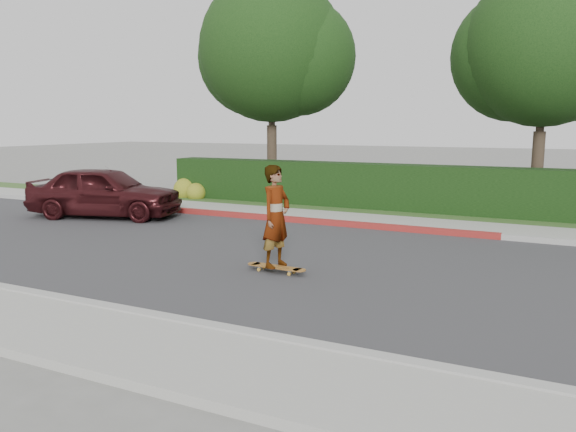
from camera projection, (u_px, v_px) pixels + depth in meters
name	position (u px, v px, depth m)	size (l,w,h in m)	color
ground	(421.00, 276.00, 10.23)	(120.00, 120.00, 0.00)	slate
road	(421.00, 276.00, 10.23)	(60.00, 8.00, 0.01)	#2D2D30
curb_near	(341.00, 354.00, 6.58)	(60.00, 0.20, 0.15)	#9E9E99
sidewalk_near	(311.00, 387.00, 5.79)	(60.00, 1.60, 0.12)	gray
curb_far	(458.00, 233.00, 13.86)	(60.00, 0.20, 0.15)	#9E9E99
curb_red_section	(278.00, 218.00, 16.02)	(12.00, 0.21, 0.15)	maroon
sidewalk_far	(464.00, 228.00, 14.66)	(60.00, 1.60, 0.12)	gray
planting_strip	(473.00, 219.00, 16.08)	(60.00, 1.60, 0.10)	#2D4C1E
hedge	(379.00, 188.00, 17.79)	(15.00, 1.00, 1.50)	black
flowering_shrub	(189.00, 191.00, 20.48)	(1.40, 1.00, 0.90)	#2D4C19
tree_left	(274.00, 54.00, 20.34)	(5.99, 5.21, 8.00)	#33261C
tree_center	(545.00, 52.00, 16.95)	(5.66, 4.84, 7.44)	#33261C
skateboard	(276.00, 267.00, 10.43)	(1.22, 0.30, 0.11)	#B88832
skateboarder	(276.00, 216.00, 10.28)	(0.69, 0.45, 1.89)	white
car_maroon	(105.00, 192.00, 16.59)	(1.80, 4.47, 1.52)	#3D1316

